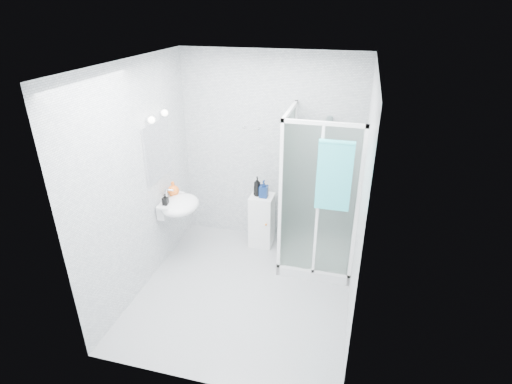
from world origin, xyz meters
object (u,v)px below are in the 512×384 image
(soap_dispenser_orange, at_px, (173,189))
(shampoo_bottle_b, at_px, (264,189))
(shampoo_bottle_a, at_px, (257,186))
(storage_cabinet, at_px, (262,220))
(wall_basin, at_px, (178,205))
(shower_enclosure, at_px, (312,234))
(soap_dispenser_black, at_px, (165,200))
(hand_towel, at_px, (334,174))

(soap_dispenser_orange, bearing_deg, shampoo_bottle_b, 23.40)
(shampoo_bottle_a, bearing_deg, storage_cabinet, 0.17)
(storage_cabinet, height_order, shampoo_bottle_b, shampoo_bottle_b)
(wall_basin, xyz_separation_m, storage_cabinet, (0.93, 0.61, -0.42))
(shower_enclosure, relative_size, soap_dispenser_black, 13.81)
(shampoo_bottle_b, xyz_separation_m, soap_dispenser_black, (-1.05, -0.73, 0.07))
(shampoo_bottle_a, bearing_deg, wall_basin, -144.94)
(storage_cabinet, bearing_deg, hand_towel, -35.79)
(shower_enclosure, relative_size, shampoo_bottle_a, 7.43)
(hand_towel, distance_m, soap_dispenser_black, 2.05)
(shampoo_bottle_b, bearing_deg, soap_dispenser_orange, -156.60)
(wall_basin, distance_m, soap_dispenser_black, 0.22)
(soap_dispenser_black, bearing_deg, storage_cabinet, 36.59)
(wall_basin, distance_m, hand_towel, 2.00)
(soap_dispenser_black, bearing_deg, soap_dispenser_orange, 94.62)
(hand_towel, bearing_deg, soap_dispenser_orange, 174.09)
(shampoo_bottle_a, relative_size, soap_dispenser_black, 1.86)
(wall_basin, distance_m, storage_cabinet, 1.19)
(shower_enclosure, bearing_deg, storage_cabinet, 157.97)
(shower_enclosure, relative_size, soap_dispenser_orange, 10.60)
(shower_enclosure, distance_m, shampoo_bottle_b, 0.85)
(storage_cabinet, bearing_deg, soap_dispenser_black, -143.26)
(shower_enclosure, height_order, soap_dispenser_black, shower_enclosure)
(soap_dispenser_black, bearing_deg, wall_basin, 59.16)
(storage_cabinet, xyz_separation_m, hand_towel, (0.96, -0.69, 1.08))
(shampoo_bottle_a, height_order, shampoo_bottle_b, shampoo_bottle_a)
(storage_cabinet, distance_m, hand_towel, 1.60)
(shower_enclosure, height_order, hand_towel, shower_enclosure)
(soap_dispenser_orange, relative_size, soap_dispenser_black, 1.30)
(storage_cabinet, bearing_deg, shampoo_bottle_b, -35.82)
(shower_enclosure, xyz_separation_m, soap_dispenser_black, (-1.74, -0.46, 0.49))
(wall_basin, height_order, soap_dispenser_orange, soap_dispenser_orange)
(hand_towel, bearing_deg, storage_cabinet, 144.06)
(shower_enclosure, height_order, storage_cabinet, shower_enclosure)
(hand_towel, xyz_separation_m, shampoo_bottle_b, (-0.93, 0.67, -0.58))
(wall_basin, relative_size, soap_dispenser_black, 3.87)
(hand_towel, distance_m, shampoo_bottle_a, 1.36)
(shampoo_bottle_a, xyz_separation_m, soap_dispenser_black, (-0.96, -0.76, 0.05))
(wall_basin, bearing_deg, hand_towel, -2.58)
(shampoo_bottle_a, bearing_deg, hand_towel, -34.18)
(hand_towel, xyz_separation_m, soap_dispenser_orange, (-2.00, 0.21, -0.50))
(shower_enclosure, bearing_deg, shampoo_bottle_b, 158.68)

